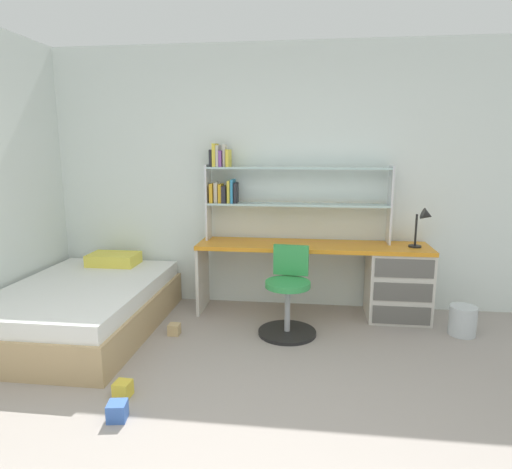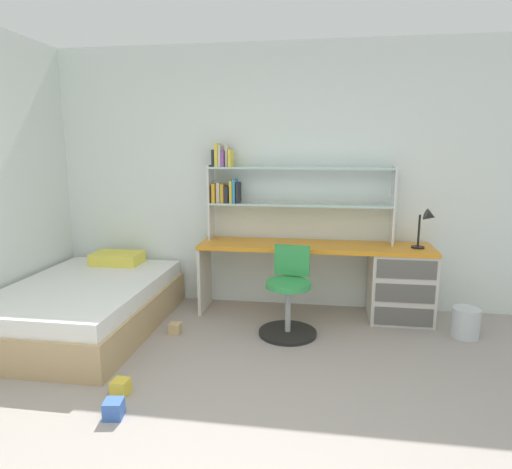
{
  "view_description": "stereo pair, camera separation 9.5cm",
  "coord_description": "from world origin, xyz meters",
  "px_view_note": "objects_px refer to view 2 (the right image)",
  "views": [
    {
      "loc": [
        0.34,
        -1.76,
        1.63
      ],
      "look_at": [
        -0.1,
        1.77,
        0.94
      ],
      "focal_mm": 30.86,
      "sensor_mm": 36.0,
      "label": 1
    },
    {
      "loc": [
        0.43,
        -1.75,
        1.63
      ],
      "look_at": [
        -0.1,
        1.77,
        0.94
      ],
      "focal_mm": 30.86,
      "sensor_mm": 36.0,
      "label": 2
    }
  ],
  "objects_px": {
    "waste_bin": "(466,323)",
    "swivel_chair": "(289,301)",
    "desk": "(377,278)",
    "toy_block_natural_1": "(175,328)",
    "toy_block_blue_0": "(114,409)",
    "toy_block_yellow_2": "(121,387)",
    "desk_lamp": "(427,222)",
    "bookshelf_hutch": "(272,187)",
    "bed_platform": "(86,305)"
  },
  "relations": [
    {
      "from": "waste_bin",
      "to": "swivel_chair",
      "type": "bearing_deg",
      "value": -174.49
    },
    {
      "from": "bookshelf_hutch",
      "to": "toy_block_natural_1",
      "type": "xyz_separation_m",
      "value": [
        -0.78,
        -0.81,
        -1.22
      ]
    },
    {
      "from": "bookshelf_hutch",
      "to": "bed_platform",
      "type": "distance_m",
      "value": 2.09
    },
    {
      "from": "toy_block_natural_1",
      "to": "bed_platform",
      "type": "bearing_deg",
      "value": 179.8
    },
    {
      "from": "bookshelf_hutch",
      "to": "toy_block_blue_0",
      "type": "bearing_deg",
      "value": -109.58
    },
    {
      "from": "toy_block_blue_0",
      "to": "toy_block_yellow_2",
      "type": "relative_size",
      "value": 1.05
    },
    {
      "from": "desk_lamp",
      "to": "bed_platform",
      "type": "distance_m",
      "value": 3.24
    },
    {
      "from": "desk",
      "to": "waste_bin",
      "type": "relative_size",
      "value": 8.56
    },
    {
      "from": "desk",
      "to": "toy_block_natural_1",
      "type": "bearing_deg",
      "value": -159.79
    },
    {
      "from": "desk",
      "to": "bookshelf_hutch",
      "type": "height_order",
      "value": "bookshelf_hutch"
    },
    {
      "from": "bed_platform",
      "to": "desk",
      "type": "bearing_deg",
      "value": 14.02
    },
    {
      "from": "desk",
      "to": "toy_block_natural_1",
      "type": "height_order",
      "value": "desk"
    },
    {
      "from": "bookshelf_hutch",
      "to": "swivel_chair",
      "type": "relative_size",
      "value": 2.35
    },
    {
      "from": "swivel_chair",
      "to": "toy_block_yellow_2",
      "type": "distance_m",
      "value": 1.6
    },
    {
      "from": "toy_block_blue_0",
      "to": "bookshelf_hutch",
      "type": "bearing_deg",
      "value": 70.42
    },
    {
      "from": "toy_block_yellow_2",
      "to": "swivel_chair",
      "type": "bearing_deg",
      "value": 48.84
    },
    {
      "from": "bed_platform",
      "to": "toy_block_yellow_2",
      "type": "distance_m",
      "value": 1.32
    },
    {
      "from": "desk_lamp",
      "to": "toy_block_blue_0",
      "type": "relative_size",
      "value": 3.39
    },
    {
      "from": "desk_lamp",
      "to": "toy_block_yellow_2",
      "type": "bearing_deg",
      "value": -144.23
    },
    {
      "from": "desk",
      "to": "desk_lamp",
      "type": "height_order",
      "value": "desk_lamp"
    },
    {
      "from": "bookshelf_hutch",
      "to": "waste_bin",
      "type": "relative_size",
      "value": 6.95
    },
    {
      "from": "swivel_chair",
      "to": "bookshelf_hutch",
      "type": "bearing_deg",
      "value": 109.65
    },
    {
      "from": "bookshelf_hutch",
      "to": "desk_lamp",
      "type": "bearing_deg",
      "value": -7.37
    },
    {
      "from": "swivel_chair",
      "to": "waste_bin",
      "type": "distance_m",
      "value": 1.57
    },
    {
      "from": "waste_bin",
      "to": "toy_block_natural_1",
      "type": "height_order",
      "value": "waste_bin"
    },
    {
      "from": "waste_bin",
      "to": "bed_platform",
      "type": "bearing_deg",
      "value": -174.7
    },
    {
      "from": "swivel_chair",
      "to": "desk",
      "type": "bearing_deg",
      "value": 31.53
    },
    {
      "from": "toy_block_natural_1",
      "to": "swivel_chair",
      "type": "bearing_deg",
      "value": 9.59
    },
    {
      "from": "swivel_chair",
      "to": "toy_block_blue_0",
      "type": "xyz_separation_m",
      "value": [
        -0.97,
        -1.44,
        -0.25
      ]
    },
    {
      "from": "desk",
      "to": "desk_lamp",
      "type": "distance_m",
      "value": 0.71
    },
    {
      "from": "desk_lamp",
      "to": "waste_bin",
      "type": "distance_m",
      "value": 0.95
    },
    {
      "from": "toy_block_yellow_2",
      "to": "bookshelf_hutch",
      "type": "bearing_deg",
      "value": 66.03
    },
    {
      "from": "toy_block_natural_1",
      "to": "toy_block_blue_0",
      "type": "bearing_deg",
      "value": -88.22
    },
    {
      "from": "desk",
      "to": "desk_lamp",
      "type": "xyz_separation_m",
      "value": [
        0.42,
        -0.05,
        0.57
      ]
    },
    {
      "from": "desk_lamp",
      "to": "toy_block_natural_1",
      "type": "distance_m",
      "value": 2.5
    },
    {
      "from": "toy_block_yellow_2",
      "to": "waste_bin",
      "type": "bearing_deg",
      "value": 27.33
    },
    {
      "from": "bed_platform",
      "to": "toy_block_natural_1",
      "type": "relative_size",
      "value": 19.05
    },
    {
      "from": "swivel_chair",
      "to": "toy_block_blue_0",
      "type": "distance_m",
      "value": 1.75
    },
    {
      "from": "bed_platform",
      "to": "toy_block_yellow_2",
      "type": "height_order",
      "value": "bed_platform"
    },
    {
      "from": "waste_bin",
      "to": "toy_block_blue_0",
      "type": "bearing_deg",
      "value": -147.76
    },
    {
      "from": "desk",
      "to": "waste_bin",
      "type": "height_order",
      "value": "desk"
    },
    {
      "from": "bookshelf_hutch",
      "to": "toy_block_natural_1",
      "type": "relative_size",
      "value": 18.61
    },
    {
      "from": "toy_block_blue_0",
      "to": "desk",
      "type": "bearing_deg",
      "value": 47.42
    },
    {
      "from": "waste_bin",
      "to": "toy_block_natural_1",
      "type": "xyz_separation_m",
      "value": [
        -2.56,
        -0.32,
        -0.08
      ]
    },
    {
      "from": "desk",
      "to": "bookshelf_hutch",
      "type": "bearing_deg",
      "value": 172.51
    },
    {
      "from": "desk_lamp",
      "to": "toy_block_natural_1",
      "type": "bearing_deg",
      "value": -164.56
    },
    {
      "from": "bookshelf_hutch",
      "to": "swivel_chair",
      "type": "height_order",
      "value": "bookshelf_hutch"
    },
    {
      "from": "toy_block_blue_0",
      "to": "swivel_chair",
      "type": "bearing_deg",
      "value": 56.11
    },
    {
      "from": "desk_lamp",
      "to": "bed_platform",
      "type": "relative_size",
      "value": 0.2
    },
    {
      "from": "desk_lamp",
      "to": "bookshelf_hutch",
      "type": "bearing_deg",
      "value": 172.63
    }
  ]
}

